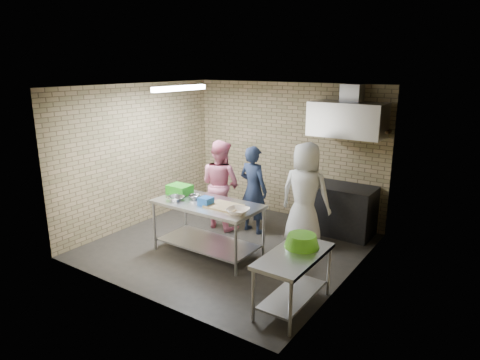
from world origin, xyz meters
name	(u,v)px	position (x,y,z in m)	size (l,w,h in m)	color
floor	(229,246)	(0.00, 0.00, 0.00)	(4.20, 4.20, 0.00)	black
ceiling	(228,86)	(0.00, 0.00, 2.70)	(4.20, 4.20, 0.00)	black
back_wall	(286,150)	(0.00, 2.00, 1.35)	(4.20, 0.06, 2.70)	tan
front_wall	(136,202)	(0.00, -2.00, 1.35)	(4.20, 0.06, 2.70)	tan
left_wall	(139,155)	(-2.10, 0.00, 1.35)	(0.06, 4.00, 2.70)	tan
right_wall	(352,191)	(2.10, 0.00, 1.35)	(0.06, 4.00, 2.70)	tan
prep_table	(208,228)	(-0.11, -0.42, 0.44)	(1.76, 0.88, 0.88)	silver
side_counter	(293,281)	(1.80, -1.10, 0.38)	(0.60, 1.20, 0.75)	silver
stove	(340,209)	(1.35, 1.65, 0.45)	(1.20, 0.70, 0.90)	black
range_hood	(347,119)	(1.35, 1.70, 2.10)	(1.30, 0.60, 0.60)	silver
hood_duct	(352,93)	(1.35, 1.85, 2.55)	(0.35, 0.30, 0.30)	#A5A8AD
wall_shelf	(367,130)	(1.65, 1.89, 1.92)	(0.80, 0.20, 0.04)	#3F2B19
fluorescent_fixture	(180,88)	(-1.00, 0.00, 2.64)	(0.10, 1.25, 0.08)	white
green_crate	(180,189)	(-0.81, -0.30, 0.96)	(0.39, 0.29, 0.16)	green
blue_tub	(206,201)	(-0.06, -0.52, 0.94)	(0.20, 0.20, 0.13)	blue
cutting_board	(224,206)	(0.24, -0.44, 0.89)	(0.54, 0.41, 0.03)	tan
mixing_bowl_a	(176,199)	(-0.61, -0.62, 0.91)	(0.27, 0.27, 0.07)	silver
mixing_bowl_b	(195,197)	(-0.41, -0.37, 0.91)	(0.21, 0.21, 0.07)	#ACB0B3
ceramic_bowl	(238,211)	(0.59, -0.57, 0.92)	(0.34, 0.34, 0.08)	beige
green_basin	(302,241)	(1.78, -0.85, 0.83)	(0.46, 0.46, 0.17)	#59C626
bottle_red	(354,123)	(1.40, 1.89, 2.03)	(0.07, 0.07, 0.18)	#B22619
bottle_green	(376,125)	(1.80, 1.89, 2.02)	(0.06, 0.06, 0.15)	green
man_navy	(253,190)	(-0.02, 0.80, 0.81)	(0.59, 0.39, 1.63)	#151C35
woman_pink	(221,184)	(-0.66, 0.66, 0.84)	(0.82, 0.64, 1.69)	pink
woman_white	(305,194)	(1.01, 0.84, 0.90)	(0.88, 0.57, 1.79)	silver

